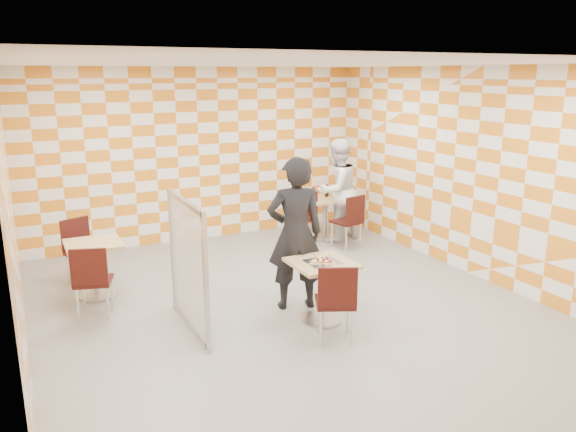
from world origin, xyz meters
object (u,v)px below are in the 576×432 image
object	(u,v)px
second_table	(325,211)
chair_main_front	(336,298)
man_dark	(295,234)
chair_second_front	(350,217)
empty_table	(95,260)
partition	(188,265)
chair_empty_far	(80,246)
chair_second_side	(304,213)
man_white	(337,190)
sport_bottle	(314,193)
chair_empty_near	(92,277)
soda_bottle	(327,191)
main_table	(321,281)

from	to	relation	value
second_table	chair_main_front	size ratio (longest dim) A/B	0.81
man_dark	chair_second_front	bearing A→B (deg)	-124.02
empty_table	chair_main_front	distance (m)	3.35
chair_second_front	partition	size ratio (longest dim) A/B	0.60
empty_table	man_dark	bearing A→B (deg)	-33.57
empty_table	partition	bearing A→B (deg)	-61.29
chair_empty_far	chair_second_side	bearing A→B (deg)	4.77
man_white	sport_bottle	distance (m)	0.41
chair_empty_far	man_dark	world-z (taller)	man_dark
sport_bottle	empty_table	bearing A→B (deg)	-164.41
chair_empty_far	second_table	bearing A→B (deg)	4.80
empty_table	partition	world-z (taller)	partition
chair_second_front	chair_empty_near	bearing A→B (deg)	-166.65
second_table	man_white	distance (m)	0.45
partition	chair_empty_far	bearing A→B (deg)	113.50
empty_table	chair_second_front	distance (m)	4.16
second_table	man_dark	size ratio (longest dim) A/B	0.39
man_dark	man_white	distance (m)	3.04
soda_bottle	second_table	bearing A→B (deg)	-132.59
soda_bottle	man_white	bearing A→B (deg)	-76.08
second_table	chair_second_side	size ratio (longest dim) A/B	0.81
second_table	soda_bottle	size ratio (longest dim) A/B	3.26
second_table	sport_bottle	world-z (taller)	sport_bottle
main_table	man_white	size ratio (longest dim) A/B	0.41
chair_empty_far	main_table	bearing A→B (deg)	-47.58
chair_empty_far	sport_bottle	size ratio (longest dim) A/B	4.62
chair_second_front	main_table	bearing A→B (deg)	-129.21
partition	man_dark	bearing A→B (deg)	1.65
partition	man_white	distance (m)	4.11
empty_table	chair_main_front	world-z (taller)	chair_main_front
chair_empty_far	partition	distance (m)	2.34
chair_empty_far	man_white	world-z (taller)	man_white
sport_bottle	soda_bottle	size ratio (longest dim) A/B	0.87
man_white	man_dark	bearing A→B (deg)	33.52
chair_second_front	chair_empty_near	xyz separation A→B (m)	(-4.29, -1.02, 0.00)
second_table	chair_second_side	xyz separation A→B (m)	(-0.45, -0.04, 0.04)
man_white	partition	bearing A→B (deg)	19.14
chair_second_front	chair_main_front	bearing A→B (deg)	-125.05
man_white	main_table	bearing A→B (deg)	40.34
second_table	main_table	bearing A→B (deg)	-120.70
second_table	chair_second_front	bearing A→B (deg)	-82.19
chair_main_front	chair_second_side	xyz separation A→B (m)	(1.46, 3.52, 0.00)
soda_bottle	partition	bearing A→B (deg)	-142.12
second_table	empty_table	xyz separation A→B (m)	(-4.06, -0.98, 0.00)
chair_second_front	sport_bottle	size ratio (longest dim) A/B	4.62
chair_second_side	partition	size ratio (longest dim) A/B	0.60
chair_main_front	partition	bearing A→B (deg)	140.98
man_dark	sport_bottle	size ratio (longest dim) A/B	9.65
chair_second_side	sport_bottle	size ratio (longest dim) A/B	4.62
empty_table	main_table	bearing A→B (deg)	-40.99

